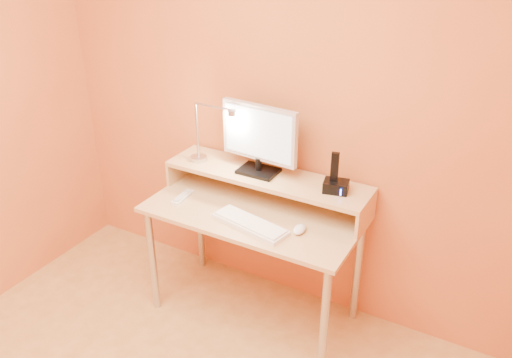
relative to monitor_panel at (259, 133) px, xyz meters
The scene contains 25 objects.
wall_back 0.21m from the monitor_panel, 72.35° to the left, with size 3.00×0.04×2.50m, color #C87338.
desk_leg_fl 1.01m from the monitor_panel, 140.60° to the right, with size 0.04×0.04×0.69m, color #B6B6BA.
desk_leg_fr 1.06m from the monitor_panel, 34.31° to the right, with size 0.04×0.04×0.69m, color #B6B6BA.
desk_leg_bl 0.92m from the monitor_panel, 169.78° to the left, with size 0.04×0.04×0.69m, color #B6B6BA.
desk_leg_br 0.98m from the monitor_panel, ahead, with size 0.04×0.04×0.69m, color #B6B6BA.
desk_lower 0.44m from the monitor_panel, 72.35° to the right, with size 1.20×0.60×0.03m, color tan.
shelf_riser_left 0.63m from the monitor_panel, behind, with size 0.02×0.30×0.14m, color tan.
shelf_riser_right 0.72m from the monitor_panel, ahead, with size 0.02×0.30×0.14m, color tan.
desk_shelf 0.26m from the monitor_panel, 11.11° to the right, with size 1.20×0.30×0.03m, color tan.
monitor_foot 0.23m from the monitor_panel, 90.00° to the right, with size 0.22×0.16×0.02m, color black.
monitor_neck 0.19m from the monitor_panel, 90.00° to the right, with size 0.04×0.04×0.07m, color black.
monitor_panel is the anchor object (origin of this frame).
monitor_back 0.02m from the monitor_panel, 90.00° to the left, with size 0.42×0.01×0.27m, color black.
monitor_screen 0.02m from the monitor_panel, 90.00° to the right, with size 0.42×0.00×0.28m, color silver.
lamp_base 0.45m from the monitor_panel, behind, with size 0.10×0.10×0.03m, color #B6B6BA.
lamp_post 0.39m from the monitor_panel, behind, with size 0.01×0.01×0.33m, color #B6B6BA.
lamp_arm 0.30m from the monitor_panel, behind, with size 0.01×0.01×0.24m, color #B6B6BA.
lamp_head 0.19m from the monitor_panel, 164.99° to the right, with size 0.04×0.04×0.03m, color #B6B6BA.
lamp_bulb 0.18m from the monitor_panel, 164.99° to the right, with size 0.03×0.03×0.00m, color #FFEAC6.
phone_dock 0.51m from the monitor_panel, ahead, with size 0.13×0.10×0.06m, color black.
phone_handset 0.46m from the monitor_panel, ahead, with size 0.04×0.03×0.16m, color black.
phone_led 0.55m from the monitor_panel, ahead, with size 0.01×0.00×0.04m, color #1E76F6.
keyboard 0.51m from the monitor_panel, 69.58° to the right, with size 0.43×0.14×0.02m, color white.
mouse 0.58m from the monitor_panel, 32.67° to the right, with size 0.06×0.10×0.04m, color silver.
remote_control 0.59m from the monitor_panel, 147.28° to the right, with size 0.05×0.18×0.02m, color white.
Camera 1 is at (1.23, -1.00, 2.19)m, focal length 36.66 mm.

